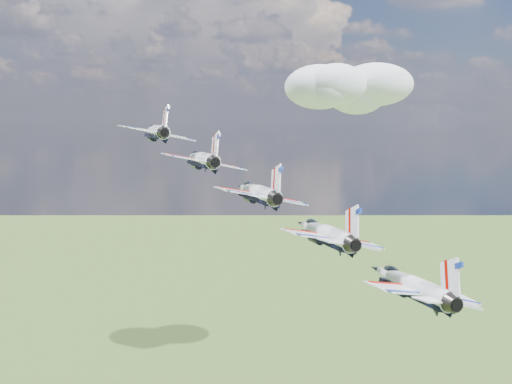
# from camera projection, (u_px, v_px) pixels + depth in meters

# --- Properties ---
(cloud_far) EXTENTS (58.14, 45.68, 22.84)m
(cloud_far) POSITION_uv_depth(u_px,v_px,m) (352.00, 91.00, 331.88)
(cloud_far) COLOR white
(jet_0) EXTENTS (17.15, 19.40, 6.92)m
(jet_0) POSITION_uv_depth(u_px,v_px,m) (155.00, 132.00, 97.32)
(jet_0) COLOR silver
(jet_1) EXTENTS (17.15, 19.40, 6.92)m
(jet_1) POSITION_uv_depth(u_px,v_px,m) (201.00, 159.00, 89.01)
(jet_1) COLOR white
(jet_2) EXTENTS (17.15, 19.40, 6.92)m
(jet_2) POSITION_uv_depth(u_px,v_px,m) (256.00, 192.00, 80.70)
(jet_2) COLOR white
(jet_3) EXTENTS (17.15, 19.40, 6.92)m
(jet_3) POSITION_uv_depth(u_px,v_px,m) (324.00, 233.00, 72.38)
(jet_3) COLOR white
(jet_4) EXTENTS (17.15, 19.40, 6.92)m
(jet_4) POSITION_uv_depth(u_px,v_px,m) (409.00, 284.00, 64.07)
(jet_4) COLOR white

